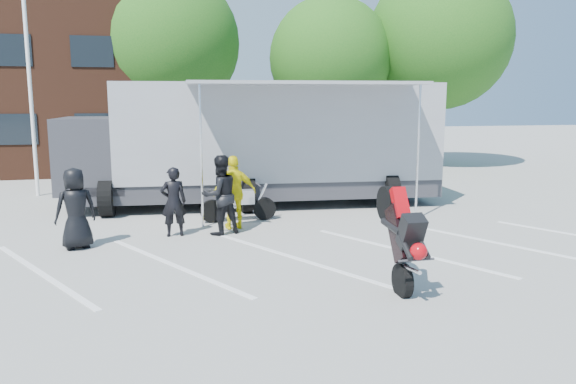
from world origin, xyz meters
name	(u,v)px	position (x,y,z in m)	size (l,w,h in m)	color
ground	(297,274)	(0.00, 0.00, 0.00)	(100.00, 100.00, 0.00)	gray
parking_bay_lines	(286,258)	(0.00, 1.00, 0.01)	(18.00, 5.00, 0.01)	white
flagpole	(35,39)	(-6.24, 10.00, 5.05)	(1.61, 0.12, 8.00)	white
tree_left	(169,43)	(-2.00, 16.00, 5.57)	(6.12, 6.12, 8.64)	#382314
tree_mid	(330,58)	(5.00, 15.00, 4.94)	(5.44, 5.44, 7.68)	#382314
tree_right	(440,38)	(10.00, 14.50, 5.88)	(6.46, 6.46, 9.12)	#382314
transporter_truck	(262,205)	(0.52, 6.87, 0.00)	(11.42, 5.50, 3.63)	gray
parked_motorcycle	(239,221)	(-0.48, 4.70, 0.00)	(0.68, 2.04, 1.07)	#B5B5BA
stunt_bike_rider	(387,284)	(1.42, -0.88, 0.00)	(0.77, 1.63, 1.91)	black
spectator_leather_a	(76,208)	(-4.21, 2.72, 0.88)	(0.86, 0.56, 1.75)	black
spectator_leather_b	(174,202)	(-2.15, 3.41, 0.82)	(0.59, 0.39, 1.63)	black
spectator_leather_c	(220,195)	(-1.08, 3.38, 0.94)	(0.92, 0.71, 1.88)	black
spectator_hivis	(234,192)	(-0.68, 3.88, 0.91)	(1.06, 0.44, 1.81)	yellow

